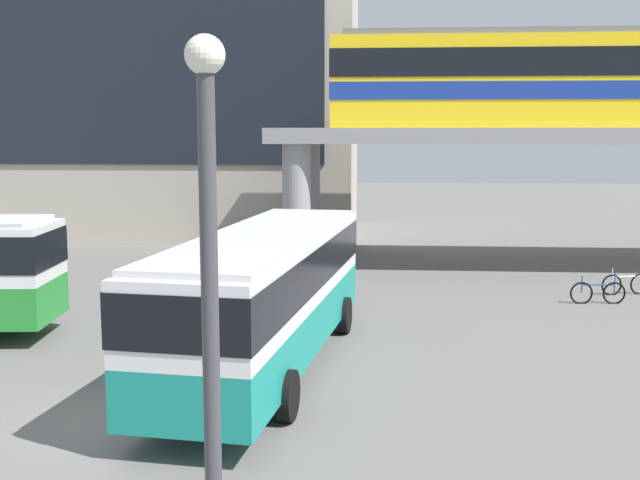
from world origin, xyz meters
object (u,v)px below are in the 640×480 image
object	(u,v)px
bus_main	(266,285)
bicycle_blue	(598,293)
train	(627,78)
bicycle_silver	(626,284)
station_building	(122,98)

from	to	relation	value
bus_main	bicycle_blue	xyz separation A→B (m)	(9.65, 7.57, -1.63)
train	bicycle_silver	xyz separation A→B (m)	(-1.43, -5.70, -7.24)
station_building	bus_main	size ratio (longest dim) A/B	2.24
station_building	bicycle_blue	size ratio (longest dim) A/B	14.12
bus_main	bicycle_silver	bearing A→B (deg)	39.51
bus_main	bicycle_blue	bearing A→B (deg)	38.10
train	bicycle_blue	bearing A→B (deg)	-111.16
station_building	bicycle_blue	xyz separation A→B (m)	(20.96, -16.63, -6.92)
bicycle_blue	bicycle_silver	xyz separation A→B (m)	(1.36, 1.51, 0.00)
train	bicycle_silver	distance (m)	9.32
station_building	bicycle_silver	size ratio (longest dim) A/B	14.38
station_building	bus_main	world-z (taller)	station_building
station_building	bicycle_silver	bearing A→B (deg)	-34.12
station_building	train	bearing A→B (deg)	-21.64
bicycle_silver	station_building	bearing A→B (deg)	145.88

